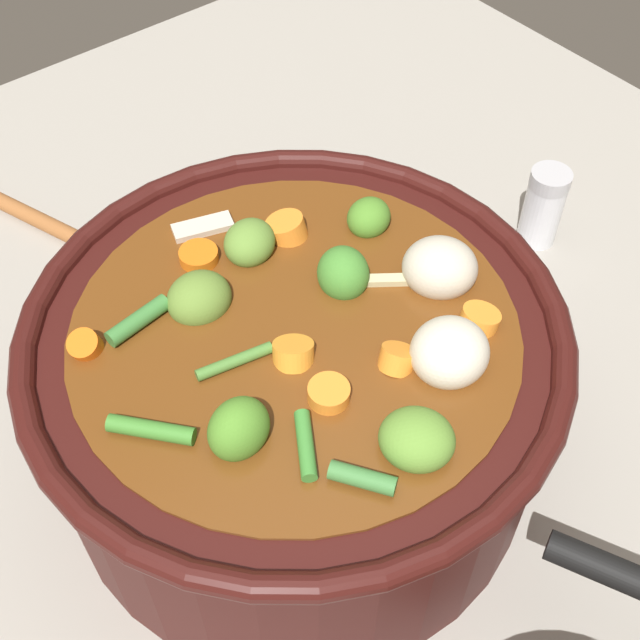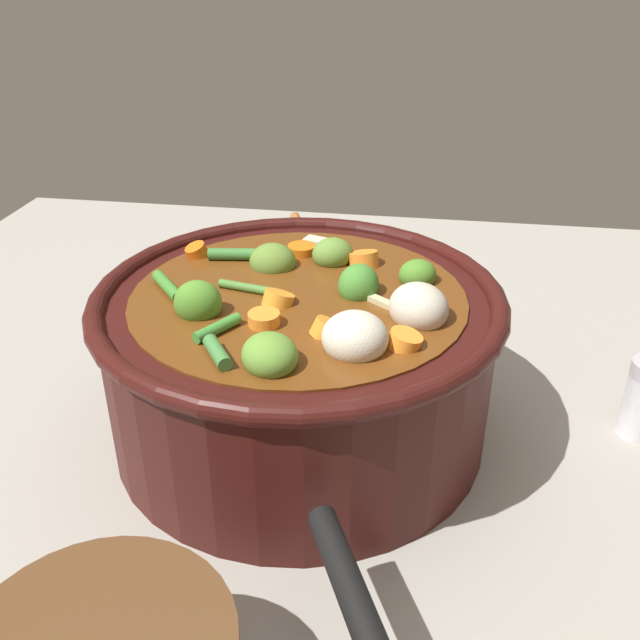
# 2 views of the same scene
# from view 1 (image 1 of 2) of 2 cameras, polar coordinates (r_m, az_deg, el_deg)

# --- Properties ---
(ground_plane) EXTENTS (1.10, 1.10, 0.00)m
(ground_plane) POSITION_cam_1_polar(r_m,az_deg,el_deg) (0.61, -1.45, -8.61)
(ground_plane) COLOR #9E998E
(cooking_pot) EXTENTS (0.33, 0.33, 0.16)m
(cooking_pot) POSITION_cam_1_polar(r_m,az_deg,el_deg) (0.55, -1.54, -4.55)
(cooking_pot) COLOR #38110F
(cooking_pot) RESTS_ON ground_plane
(salt_shaker) EXTENTS (0.03, 0.03, 0.07)m
(salt_shaker) POSITION_cam_1_polar(r_m,az_deg,el_deg) (0.74, 14.88, 7.43)
(salt_shaker) COLOR silver
(salt_shaker) RESTS_ON ground_plane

